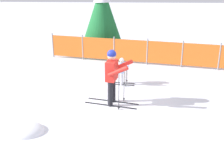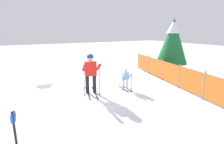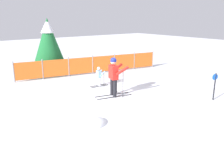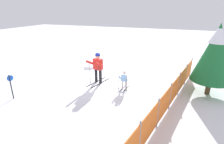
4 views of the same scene
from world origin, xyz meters
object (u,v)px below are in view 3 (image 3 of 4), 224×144
at_px(skier_child, 99,75).
at_px(conifer_far, 48,40).
at_px(skier_adult, 114,73).
at_px(trail_marker, 215,83).
at_px(safety_fence, 93,65).

relative_size(skier_child, conifer_far, 0.30).
xyz_separation_m(skier_adult, trail_marker, (3.17, -3.01, -0.33)).
relative_size(skier_adult, skier_child, 1.73).
bearing_deg(trail_marker, skier_child, 121.65).
height_order(skier_adult, conifer_far, conifer_far).
bearing_deg(trail_marker, safety_fence, 104.05).
distance_m(safety_fence, conifer_far, 3.16).
bearing_deg(skier_adult, conifer_far, 111.03).
height_order(skier_adult, skier_child, skier_adult).
relative_size(skier_child, trail_marker, 0.86).
distance_m(conifer_far, trail_marker, 9.73).
height_order(skier_child, conifer_far, conifer_far).
distance_m(skier_adult, skier_child, 1.76).
bearing_deg(skier_child, conifer_far, 109.62).
distance_m(skier_adult, conifer_far, 5.94).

